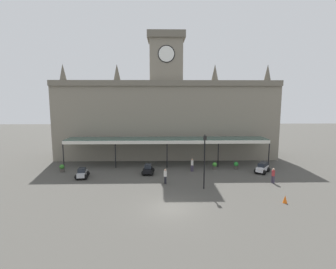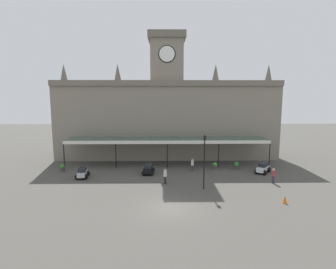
% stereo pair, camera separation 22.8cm
% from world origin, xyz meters
% --- Properties ---
extents(ground_plane, '(140.00, 140.00, 0.00)m').
position_xyz_m(ground_plane, '(0.00, 0.00, 0.00)').
color(ground_plane, '#484641').
extents(station_building, '(33.34, 6.59, 18.76)m').
position_xyz_m(station_building, '(0.00, 19.97, 6.54)').
color(station_building, gray).
rests_on(station_building, ground).
extents(entrance_canopy, '(27.64, 3.26, 3.76)m').
position_xyz_m(entrance_canopy, '(0.00, 14.46, 3.62)').
color(entrance_canopy, '#38564C').
rests_on(entrance_canopy, ground).
extents(car_white_estate, '(2.31, 2.41, 1.27)m').
position_xyz_m(car_white_estate, '(11.88, 10.45, 0.56)').
color(car_white_estate, silver).
rests_on(car_white_estate, ground).
extents(car_silver_sedan, '(1.65, 2.13, 1.19)m').
position_xyz_m(car_silver_sedan, '(-10.03, 8.79, 0.50)').
color(car_silver_sedan, '#B2B5BA').
rests_on(car_silver_sedan, ground).
extents(car_black_sedan, '(1.60, 2.10, 1.19)m').
position_xyz_m(car_black_sedan, '(-2.39, 10.25, 0.50)').
color(car_black_sedan, black).
rests_on(car_black_sedan, ground).
extents(pedestrian_near_entrance, '(0.34, 0.38, 1.67)m').
position_xyz_m(pedestrian_near_entrance, '(-0.32, 6.55, 0.91)').
color(pedestrian_near_entrance, black).
rests_on(pedestrian_near_entrance, ground).
extents(pedestrian_crossing_forecourt, '(0.34, 0.36, 1.67)m').
position_xyz_m(pedestrian_crossing_forecourt, '(11.56, 6.46, 0.91)').
color(pedestrian_crossing_forecourt, '#3F384C').
rests_on(pedestrian_crossing_forecourt, ground).
extents(pedestrian_beside_cars, '(0.37, 0.34, 1.67)m').
position_xyz_m(pedestrian_beside_cars, '(3.16, 11.25, 0.91)').
color(pedestrian_beside_cars, '#3F384C').
rests_on(pedestrian_beside_cars, ground).
extents(victorian_lamppost, '(0.30, 0.30, 5.70)m').
position_xyz_m(victorian_lamppost, '(3.65, 4.82, 3.49)').
color(victorian_lamppost, black).
rests_on(victorian_lamppost, ground).
extents(traffic_cone, '(0.40, 0.40, 0.71)m').
position_xyz_m(traffic_cone, '(10.37, 0.99, 0.35)').
color(traffic_cone, orange).
rests_on(traffic_cone, ground).
extents(planter_by_canopy, '(0.60, 0.60, 0.96)m').
position_xyz_m(planter_by_canopy, '(-13.35, 11.43, 0.49)').
color(planter_by_canopy, '#47423D').
rests_on(planter_by_canopy, ground).
extents(planter_forecourt_centre, '(0.60, 0.60, 0.96)m').
position_xyz_m(planter_forecourt_centre, '(9.06, 12.24, 0.49)').
color(planter_forecourt_centre, '#47423D').
rests_on(planter_forecourt_centre, ground).
extents(planter_near_kerb, '(0.60, 0.60, 0.96)m').
position_xyz_m(planter_near_kerb, '(6.21, 12.08, 0.49)').
color(planter_near_kerb, '#47423D').
rests_on(planter_near_kerb, ground).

